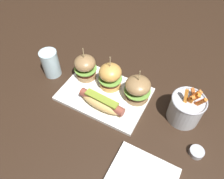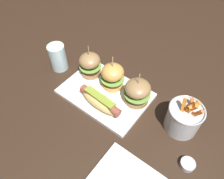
# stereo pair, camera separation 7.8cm
# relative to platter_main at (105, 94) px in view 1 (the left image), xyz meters

# --- Properties ---
(ground_plane) EXTENTS (3.00, 3.00, 0.00)m
(ground_plane) POSITION_rel_platter_main_xyz_m (0.00, 0.00, -0.01)
(ground_plane) COLOR black
(platter_main) EXTENTS (0.33, 0.23, 0.01)m
(platter_main) POSITION_rel_platter_main_xyz_m (0.00, 0.00, 0.00)
(platter_main) COLOR white
(platter_main) RESTS_ON ground
(hot_dog) EXTENTS (0.18, 0.07, 0.05)m
(hot_dog) POSITION_rel_platter_main_xyz_m (0.02, -0.06, 0.03)
(hot_dog) COLOR #DAB066
(hot_dog) RESTS_ON platter_main
(slider_left) EXTENTS (0.09, 0.09, 0.14)m
(slider_left) POSITION_rel_platter_main_xyz_m (-0.11, 0.04, 0.06)
(slider_left) COLOR #947047
(slider_left) RESTS_ON platter_main
(slider_center) EXTENTS (0.09, 0.09, 0.15)m
(slider_center) POSITION_rel_platter_main_xyz_m (-0.00, 0.05, 0.06)
(slider_center) COLOR gold
(slider_center) RESTS_ON platter_main
(slider_right) EXTENTS (0.10, 0.10, 0.14)m
(slider_right) POSITION_rel_platter_main_xyz_m (0.12, 0.04, 0.06)
(slider_right) COLOR olive
(slider_right) RESTS_ON platter_main
(fries_bucket) EXTENTS (0.12, 0.12, 0.15)m
(fries_bucket) POSITION_rel_platter_main_xyz_m (0.30, 0.05, 0.05)
(fries_bucket) COLOR #B7BABF
(fries_bucket) RESTS_ON ground
(sauce_ramekin) EXTENTS (0.05, 0.05, 0.02)m
(sauce_ramekin) POSITION_rel_platter_main_xyz_m (0.38, -0.07, 0.00)
(sauce_ramekin) COLOR #A8AAB2
(sauce_ramekin) RESTS_ON ground
(water_glass) EXTENTS (0.07, 0.07, 0.12)m
(water_glass) POSITION_rel_platter_main_xyz_m (-0.25, -0.00, 0.05)
(water_glass) COLOR silver
(water_glass) RESTS_ON ground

